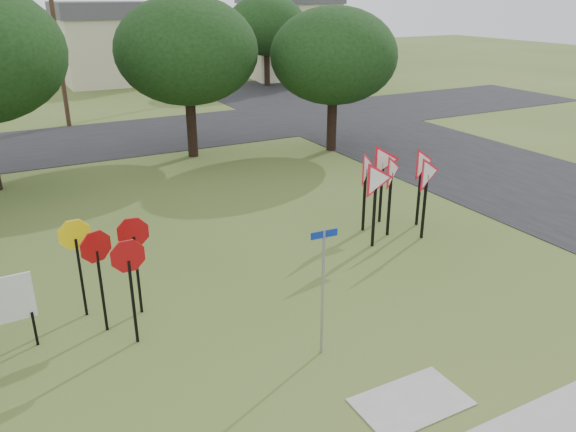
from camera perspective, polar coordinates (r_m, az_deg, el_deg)
name	(u,v)px	position (r m, az deg, el deg)	size (l,w,h in m)	color
ground	(338,335)	(12.23, 5.08, -11.95)	(140.00, 140.00, 0.00)	#415720
street_right	(441,154)	(26.45, 15.31, 6.09)	(8.00, 50.00, 0.02)	black
street_far	(123,137)	(29.80, -16.42, 7.67)	(60.00, 8.00, 0.02)	black
curb_pad	(411,402)	(10.71, 12.41, -17.97)	(2.00, 1.20, 0.02)	gray
street_name_sign	(323,284)	(10.87, 3.56, -6.94)	(0.55, 0.05, 2.68)	gray
stop_sign_cluster	(109,252)	(12.28, -17.73, -3.54)	(1.84, 1.65, 2.33)	black
yield_sign_cluster	(394,173)	(16.70, 10.74, 4.33)	(3.29, 1.89, 2.58)	black
far_pole_a	(57,39)	(32.74, -22.45, 16.32)	(1.40, 0.24, 9.00)	#483421
far_pole_b	(182,34)	(38.37, -10.75, 17.68)	(1.40, 0.24, 8.50)	#483421
house_mid	(112,42)	(49.55, -17.43, 16.52)	(8.40, 8.40, 6.20)	beige
house_right	(288,33)	(50.48, 0.01, 18.10)	(8.30, 8.30, 7.20)	beige
tree_near_mid	(187,51)	(24.79, -10.24, 16.19)	(6.00, 6.00, 6.80)	black
tree_near_right	(334,56)	(25.59, 4.67, 15.90)	(5.60, 5.60, 6.33)	black
tree_far_right	(266,25)	(45.06, -2.21, 18.80)	(6.00, 6.00, 6.80)	black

